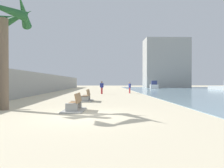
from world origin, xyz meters
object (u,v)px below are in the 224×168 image
bench_far (86,98)px  person_standing (102,87)px  bench_near (75,107)px  palm_tree (4,25)px  person_walking (130,87)px  boat_far_right (154,85)px

bench_far → person_standing: (1.18, 9.72, 0.74)m
bench_near → person_standing: (1.30, 15.20, 0.74)m
person_standing → palm_tree: bearing=-110.1°
palm_tree → bench_far: palm_tree is taller
person_walking → boat_far_right: size_ratio=0.30×
bench_far → boat_far_right: bearing=66.8°
bench_far → palm_tree: bearing=-130.7°
bench_far → person_standing: size_ratio=1.27×
person_walking → boat_far_right: 21.90m
palm_tree → person_walking: palm_tree is taller
palm_tree → bench_far: size_ratio=3.01×
person_standing → person_walking: bearing=22.4°
palm_tree → person_walking: bearing=60.3°
palm_tree → person_walking: 18.97m
bench_near → person_walking: bearing=72.9°
bench_near → person_walking: person_walking is taller
palm_tree → bench_near: palm_tree is taller
person_standing → bench_near: bearing=-94.9°
palm_tree → person_standing: palm_tree is taller
bench_near → boat_far_right: bearing=69.8°
boat_far_right → palm_tree: bearing=-115.9°
palm_tree → bench_far: bearing=49.3°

